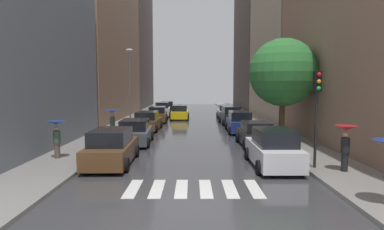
# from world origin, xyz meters

# --- Properties ---
(ground_plane) EXTENTS (28.00, 72.00, 0.04)m
(ground_plane) POSITION_xyz_m (0.00, 24.00, -0.02)
(ground_plane) COLOR #38383B
(sidewalk_left) EXTENTS (3.00, 72.00, 0.15)m
(sidewalk_left) POSITION_xyz_m (-6.50, 24.00, 0.07)
(sidewalk_left) COLOR gray
(sidewalk_left) RESTS_ON ground
(sidewalk_right) EXTENTS (3.00, 72.00, 0.15)m
(sidewalk_right) POSITION_xyz_m (6.50, 24.00, 0.07)
(sidewalk_right) COLOR gray
(sidewalk_right) RESTS_ON ground
(crosswalk_stripes) EXTENTS (4.95, 2.20, 0.01)m
(crosswalk_stripes) POSITION_xyz_m (0.00, 2.14, 0.01)
(crosswalk_stripes) COLOR silver
(crosswalk_stripes) RESTS_ON ground
(building_left_near) EXTENTS (6.00, 16.00, 11.02)m
(building_left_near) POSITION_xyz_m (-11.00, 9.45, 5.51)
(building_left_near) COLOR slate
(building_left_near) RESTS_ON ground
(building_left_mid) EXTENTS (6.00, 21.16, 20.93)m
(building_left_mid) POSITION_xyz_m (-11.00, 28.66, 10.46)
(building_left_mid) COLOR #8C6B56
(building_left_mid) RESTS_ON ground
(building_left_far) EXTENTS (6.00, 16.88, 22.79)m
(building_left_far) POSITION_xyz_m (-11.00, 48.56, 11.39)
(building_left_far) COLOR #564C47
(building_left_far) RESTS_ON ground
(building_right_mid) EXTENTS (6.00, 15.72, 19.56)m
(building_right_mid) POSITION_xyz_m (11.00, 28.10, 9.78)
(building_right_mid) COLOR #B2A38C
(building_right_mid) RESTS_ON ground
(building_right_far) EXTENTS (6.00, 17.22, 22.13)m
(building_right_far) POSITION_xyz_m (11.00, 45.03, 11.07)
(building_right_far) COLOR #564C47
(building_right_far) RESTS_ON ground
(parked_car_left_nearest) EXTENTS (2.21, 4.74, 1.74)m
(parked_car_left_nearest) POSITION_xyz_m (-3.95, 5.90, 0.81)
(parked_car_left_nearest) COLOR brown
(parked_car_left_nearest) RESTS_ON ground
(parked_car_left_second) EXTENTS (2.27, 4.44, 1.63)m
(parked_car_left_second) POSITION_xyz_m (-3.79, 11.45, 0.76)
(parked_car_left_second) COLOR #474C51
(parked_car_left_second) RESTS_ON ground
(parked_car_left_third) EXTENTS (2.26, 4.67, 1.64)m
(parked_car_left_third) POSITION_xyz_m (-3.90, 18.14, 0.77)
(parked_car_left_third) COLOR brown
(parked_car_left_third) RESTS_ON ground
(parked_car_left_fourth) EXTENTS (2.20, 4.67, 1.65)m
(parked_car_left_fourth) POSITION_xyz_m (-3.74, 24.80, 0.77)
(parked_car_left_fourth) COLOR brown
(parked_car_left_fourth) RESTS_ON ground
(parked_car_left_fifth) EXTENTS (2.16, 4.64, 1.79)m
(parked_car_left_fifth) POSITION_xyz_m (-3.83, 31.47, 0.83)
(parked_car_left_fifth) COLOR silver
(parked_car_left_fifth) RESTS_ON ground
(parked_car_left_sixth) EXTENTS (2.27, 4.71, 1.61)m
(parked_car_left_sixth) POSITION_xyz_m (-3.72, 38.02, 0.76)
(parked_car_left_sixth) COLOR black
(parked_car_left_sixth) RESTS_ON ground
(parked_car_right_nearest) EXTENTS (2.11, 4.36, 1.82)m
(parked_car_right_nearest) POSITION_xyz_m (3.75, 5.39, 0.84)
(parked_car_right_nearest) COLOR silver
(parked_car_right_nearest) RESTS_ON ground
(parked_car_right_second) EXTENTS (2.10, 4.08, 1.57)m
(parked_car_right_second) POSITION_xyz_m (3.98, 10.76, 0.74)
(parked_car_right_second) COLOR black
(parked_car_right_second) RESTS_ON ground
(parked_car_right_third) EXTENTS (2.15, 4.81, 1.74)m
(parked_car_right_third) POSITION_xyz_m (3.86, 16.96, 0.81)
(parked_car_right_third) COLOR navy
(parked_car_right_third) RESTS_ON ground
(parked_car_right_fourth) EXTENTS (2.14, 4.39, 1.80)m
(parked_car_right_fourth) POSITION_xyz_m (3.81, 22.64, 0.84)
(parked_car_right_fourth) COLOR black
(parked_car_right_fourth) RESTS_ON ground
(parked_car_right_fifth) EXTENTS (2.11, 4.69, 1.62)m
(parked_car_right_fifth) POSITION_xyz_m (3.94, 28.18, 0.76)
(parked_car_right_fifth) COLOR silver
(parked_car_right_fifth) RESTS_ON ground
(taxi_midroad) EXTENTS (2.09, 4.58, 1.81)m
(taxi_midroad) POSITION_xyz_m (-1.46, 27.77, 0.76)
(taxi_midroad) COLOR yellow
(taxi_midroad) RESTS_ON ground
(pedestrian_foreground) EXTENTS (1.06, 1.06, 1.98)m
(pedestrian_foreground) POSITION_xyz_m (-5.69, 13.11, 1.62)
(pedestrian_foreground) COLOR navy
(pedestrian_foreground) RESTS_ON sidewalk_left
(pedestrian_near_tree) EXTENTS (0.92, 0.92, 1.97)m
(pedestrian_near_tree) POSITION_xyz_m (6.49, 4.05, 1.54)
(pedestrian_near_tree) COLOR black
(pedestrian_near_tree) RESTS_ON sidewalk_right
(pedestrian_by_kerb) EXTENTS (0.94, 0.94, 1.90)m
(pedestrian_by_kerb) POSITION_xyz_m (-6.90, 6.60, 1.50)
(pedestrian_by_kerb) COLOR brown
(pedestrian_by_kerb) RESTS_ON sidewalk_left
(street_tree_right) EXTENTS (4.53, 4.53, 6.83)m
(street_tree_right) POSITION_xyz_m (6.03, 12.19, 4.71)
(street_tree_right) COLOR #513823
(street_tree_right) RESTS_ON sidewalk_right
(traffic_light_right_corner) EXTENTS (0.30, 0.42, 4.30)m
(traffic_light_right_corner) POSITION_xyz_m (5.45, 4.67, 3.29)
(traffic_light_right_corner) COLOR black
(traffic_light_right_corner) RESTS_ON sidewalk_right
(lamp_post_left) EXTENTS (0.60, 0.28, 6.92)m
(lamp_post_left) POSITION_xyz_m (-5.55, 19.01, 4.14)
(lamp_post_left) COLOR #595B60
(lamp_post_left) RESTS_ON sidewalk_left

